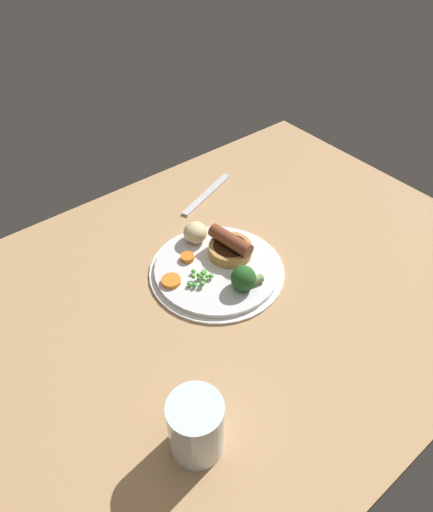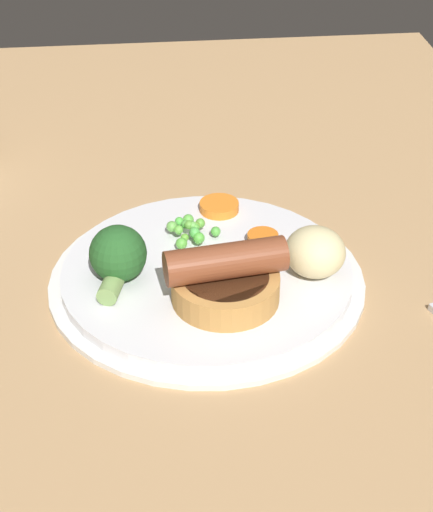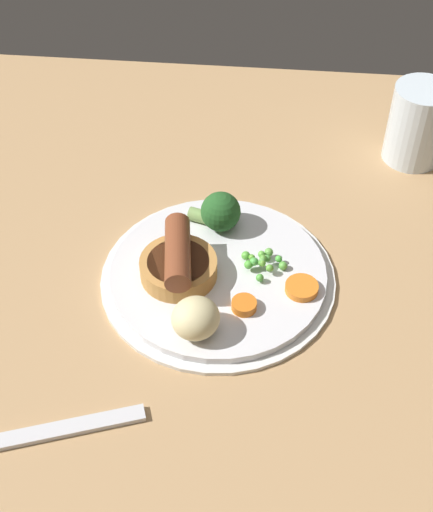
% 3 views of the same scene
% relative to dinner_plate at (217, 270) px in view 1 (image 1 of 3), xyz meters
% --- Properties ---
extents(dining_table, '(1.10, 0.80, 0.03)m').
position_rel_dinner_plate_xyz_m(dining_table, '(0.02, 0.05, -0.02)').
color(dining_table, tan).
rests_on(dining_table, ground).
extents(dinner_plate, '(0.26, 0.26, 0.01)m').
position_rel_dinner_plate_xyz_m(dinner_plate, '(0.00, 0.00, 0.00)').
color(dinner_plate, silver).
rests_on(dinner_plate, dining_table).
extents(sausage_pudding, '(0.08, 0.10, 0.05)m').
position_rel_dinner_plate_xyz_m(sausage_pudding, '(-0.04, -0.01, 0.03)').
color(sausage_pudding, '#BC8442').
rests_on(sausage_pudding, dinner_plate).
extents(pea_pile, '(0.05, 0.05, 0.02)m').
position_rel_dinner_plate_xyz_m(pea_pile, '(0.05, 0.01, 0.02)').
color(pea_pile, '#50AA3E').
rests_on(pea_pile, dinner_plate).
extents(broccoli_floret_near, '(0.06, 0.05, 0.05)m').
position_rel_dinner_plate_xyz_m(broccoli_floret_near, '(-0.01, 0.07, 0.03)').
color(broccoli_floret_near, '#235623').
rests_on(broccoli_floret_near, dinner_plate).
extents(potato_chunk_0, '(0.07, 0.07, 0.04)m').
position_rel_dinner_plate_xyz_m(potato_chunk_0, '(-0.01, -0.09, 0.03)').
color(potato_chunk_0, beige).
rests_on(potato_chunk_0, dinner_plate).
extents(carrot_slice_0, '(0.04, 0.04, 0.01)m').
position_rel_dinner_plate_xyz_m(carrot_slice_0, '(0.03, -0.05, 0.01)').
color(carrot_slice_0, orange).
rests_on(carrot_slice_0, dinner_plate).
extents(carrot_slice_2, '(0.05, 0.05, 0.01)m').
position_rel_dinner_plate_xyz_m(carrot_slice_2, '(0.09, -0.02, 0.01)').
color(carrot_slice_2, orange).
rests_on(carrot_slice_2, dinner_plate).
extents(fork, '(0.18, 0.07, 0.01)m').
position_rel_dinner_plate_xyz_m(fork, '(-0.14, -0.21, -0.00)').
color(fork, silver).
rests_on(fork, dining_table).
extents(drinking_glass, '(0.08, 0.08, 0.10)m').
position_rel_dinner_plate_xyz_m(drinking_glass, '(0.23, 0.24, 0.05)').
color(drinking_glass, silver).
rests_on(drinking_glass, dining_table).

